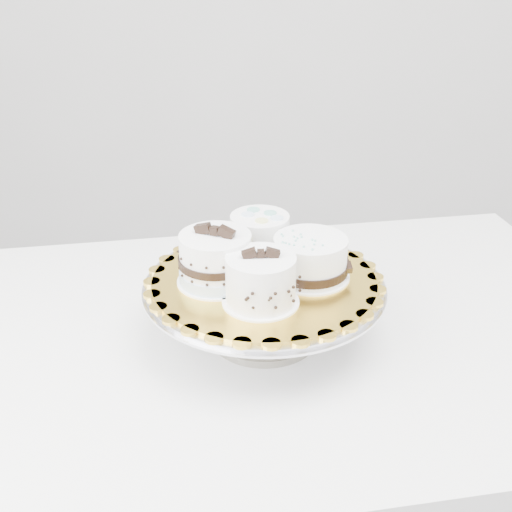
{
  "coord_description": "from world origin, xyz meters",
  "views": [
    {
      "loc": [
        -0.16,
        -0.77,
        1.34
      ],
      "look_at": [
        -0.12,
        0.12,
        0.89
      ],
      "focal_mm": 45.0,
      "sensor_mm": 36.0,
      "label": 1
    }
  ],
  "objects_px": {
    "cake_swirl": "(261,281)",
    "cake_dots": "(260,235)",
    "cake_stand": "(264,299)",
    "cake_ribbon": "(311,259)",
    "cake_banded": "(216,261)",
    "cake_board": "(264,280)",
    "table": "(286,367)"
  },
  "relations": [
    {
      "from": "cake_swirl",
      "to": "cake_ribbon",
      "type": "distance_m",
      "value": 0.11
    },
    {
      "from": "cake_board",
      "to": "cake_ribbon",
      "type": "distance_m",
      "value": 0.08
    },
    {
      "from": "cake_stand",
      "to": "cake_board",
      "type": "relative_size",
      "value": 1.09
    },
    {
      "from": "cake_banded",
      "to": "cake_ribbon",
      "type": "height_order",
      "value": "cake_banded"
    },
    {
      "from": "cake_banded",
      "to": "cake_dots",
      "type": "bearing_deg",
      "value": 75.7
    },
    {
      "from": "cake_stand",
      "to": "cake_dots",
      "type": "distance_m",
      "value": 0.11
    },
    {
      "from": "cake_board",
      "to": "cake_swirl",
      "type": "height_order",
      "value": "cake_swirl"
    },
    {
      "from": "cake_stand",
      "to": "cake_ribbon",
      "type": "xyz_separation_m",
      "value": [
        0.07,
        0.0,
        0.07
      ]
    },
    {
      "from": "cake_banded",
      "to": "table",
      "type": "bearing_deg",
      "value": 40.36
    },
    {
      "from": "cake_stand",
      "to": "cake_board",
      "type": "height_order",
      "value": "cake_board"
    },
    {
      "from": "cake_swirl",
      "to": "cake_banded",
      "type": "distance_m",
      "value": 0.09
    },
    {
      "from": "cake_board",
      "to": "cake_banded",
      "type": "bearing_deg",
      "value": -174.54
    },
    {
      "from": "cake_stand",
      "to": "cake_ribbon",
      "type": "bearing_deg",
      "value": 2.85
    },
    {
      "from": "cake_board",
      "to": "cake_dots",
      "type": "relative_size",
      "value": 2.94
    },
    {
      "from": "cake_stand",
      "to": "cake_banded",
      "type": "relative_size",
      "value": 2.63
    },
    {
      "from": "cake_swirl",
      "to": "cake_dots",
      "type": "bearing_deg",
      "value": 86.96
    },
    {
      "from": "cake_stand",
      "to": "cake_banded",
      "type": "bearing_deg",
      "value": -174.54
    },
    {
      "from": "cake_swirl",
      "to": "cake_dots",
      "type": "relative_size",
      "value": 0.95
    },
    {
      "from": "table",
      "to": "cake_stand",
      "type": "xyz_separation_m",
      "value": [
        -0.04,
        -0.03,
        0.15
      ]
    },
    {
      "from": "cake_stand",
      "to": "cake_dots",
      "type": "bearing_deg",
      "value": 92.26
    },
    {
      "from": "cake_banded",
      "to": "cake_ribbon",
      "type": "bearing_deg",
      "value": 28.63
    },
    {
      "from": "cake_stand",
      "to": "cake_ribbon",
      "type": "height_order",
      "value": "cake_ribbon"
    },
    {
      "from": "cake_banded",
      "to": "cake_ribbon",
      "type": "relative_size",
      "value": 1.09
    },
    {
      "from": "table",
      "to": "cake_dots",
      "type": "distance_m",
      "value": 0.24
    },
    {
      "from": "cake_stand",
      "to": "cake_swirl",
      "type": "xyz_separation_m",
      "value": [
        -0.01,
        -0.07,
        0.07
      ]
    },
    {
      "from": "cake_banded",
      "to": "cake_board",
      "type": "bearing_deg",
      "value": 29.91
    },
    {
      "from": "cake_dots",
      "to": "cake_board",
      "type": "bearing_deg",
      "value": -82.51
    },
    {
      "from": "table",
      "to": "cake_banded",
      "type": "xyz_separation_m",
      "value": [
        -0.11,
        -0.03,
        0.23
      ]
    },
    {
      "from": "cake_swirl",
      "to": "cake_ribbon",
      "type": "height_order",
      "value": "cake_swirl"
    },
    {
      "from": "table",
      "to": "cake_dots",
      "type": "bearing_deg",
      "value": 120.65
    },
    {
      "from": "table",
      "to": "cake_board",
      "type": "xyz_separation_m",
      "value": [
        -0.04,
        -0.03,
        0.19
      ]
    },
    {
      "from": "cake_board",
      "to": "cake_swirl",
      "type": "distance_m",
      "value": 0.08
    }
  ]
}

